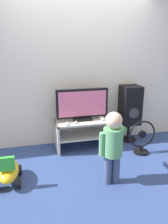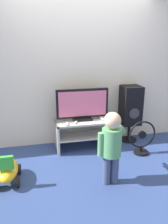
{
  "view_description": "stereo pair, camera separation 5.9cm",
  "coord_description": "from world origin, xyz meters",
  "px_view_note": "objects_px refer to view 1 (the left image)",
  "views": [
    {
      "loc": [
        -0.81,
        -3.12,
        1.71
      ],
      "look_at": [
        0.0,
        0.14,
        0.67
      ],
      "focal_mm": 35.0,
      "sensor_mm": 36.0,
      "label": 1
    },
    {
      "loc": [
        -0.75,
        -3.14,
        1.71
      ],
      "look_at": [
        0.0,
        0.14,
        0.67
      ],
      "focal_mm": 35.0,
      "sensor_mm": 36.0,
      "label": 2
    }
  ],
  "objects_px": {
    "ride_on_toy": "(9,171)",
    "television": "(82,105)",
    "child": "(113,142)",
    "floor_fan": "(142,139)",
    "remote_primary": "(67,124)",
    "speaker_tower": "(130,106)",
    "game_console": "(101,118)",
    "remote_secondary": "(76,123)"
  },
  "relations": [
    {
      "from": "game_console",
      "to": "speaker_tower",
      "type": "height_order",
      "value": "speaker_tower"
    },
    {
      "from": "television",
      "to": "remote_secondary",
      "type": "xyz_separation_m",
      "value": [
        -0.15,
        -0.14,
        -0.25
      ]
    },
    {
      "from": "remote_primary",
      "to": "game_console",
      "type": "bearing_deg",
      "value": 10.98
    },
    {
      "from": "child",
      "to": "speaker_tower",
      "type": "distance_m",
      "value": 1.39
    },
    {
      "from": "speaker_tower",
      "to": "child",
      "type": "bearing_deg",
      "value": -123.61
    },
    {
      "from": "remote_primary",
      "to": "remote_secondary",
      "type": "height_order",
      "value": "same"
    },
    {
      "from": "remote_secondary",
      "to": "floor_fan",
      "type": "xyz_separation_m",
      "value": [
        1.03,
        -0.31,
        -0.26
      ]
    },
    {
      "from": "speaker_tower",
      "to": "ride_on_toy",
      "type": "distance_m",
      "value": 2.28
    },
    {
      "from": "television",
      "to": "floor_fan",
      "type": "bearing_deg",
      "value": -27.12
    },
    {
      "from": "speaker_tower",
      "to": "ride_on_toy",
      "type": "height_order",
      "value": "speaker_tower"
    },
    {
      "from": "television",
      "to": "remote_primary",
      "type": "xyz_separation_m",
      "value": [
        -0.29,
        -0.19,
        -0.25
      ]
    },
    {
      "from": "child",
      "to": "floor_fan",
      "type": "relative_size",
      "value": 1.7
    },
    {
      "from": "remote_primary",
      "to": "remote_secondary",
      "type": "distance_m",
      "value": 0.15
    },
    {
      "from": "ride_on_toy",
      "to": "floor_fan",
      "type": "bearing_deg",
      "value": 9.02
    },
    {
      "from": "remote_primary",
      "to": "remote_secondary",
      "type": "relative_size",
      "value": 1.01
    },
    {
      "from": "child",
      "to": "remote_primary",
      "type": "bearing_deg",
      "value": 115.04
    },
    {
      "from": "television",
      "to": "remote_primary",
      "type": "relative_size",
      "value": 6.49
    },
    {
      "from": "ride_on_toy",
      "to": "television",
      "type": "bearing_deg",
      "value": 33.79
    },
    {
      "from": "television",
      "to": "ride_on_toy",
      "type": "bearing_deg",
      "value": -146.21
    },
    {
      "from": "television",
      "to": "game_console",
      "type": "relative_size",
      "value": 4.43
    },
    {
      "from": "remote_primary",
      "to": "floor_fan",
      "type": "relative_size",
      "value": 0.24
    },
    {
      "from": "remote_primary",
      "to": "child",
      "type": "xyz_separation_m",
      "value": [
        0.42,
        -0.89,
        0.05
      ]
    },
    {
      "from": "remote_secondary",
      "to": "speaker_tower",
      "type": "xyz_separation_m",
      "value": [
        1.04,
        0.22,
        0.15
      ]
    },
    {
      "from": "ride_on_toy",
      "to": "remote_secondary",
      "type": "bearing_deg",
      "value": 32.07
    },
    {
      "from": "game_console",
      "to": "speaker_tower",
      "type": "relative_size",
      "value": 0.19
    },
    {
      "from": "remote_primary",
      "to": "ride_on_toy",
      "type": "height_order",
      "value": "remote_primary"
    },
    {
      "from": "game_console",
      "to": "television",
      "type": "bearing_deg",
      "value": 167.81
    },
    {
      "from": "remote_secondary",
      "to": "game_console",
      "type": "bearing_deg",
      "value": 8.93
    },
    {
      "from": "remote_secondary",
      "to": "speaker_tower",
      "type": "distance_m",
      "value": 1.07
    },
    {
      "from": "speaker_tower",
      "to": "floor_fan",
      "type": "relative_size",
      "value": 1.83
    },
    {
      "from": "television",
      "to": "game_console",
      "type": "height_order",
      "value": "television"
    },
    {
      "from": "television",
      "to": "speaker_tower",
      "type": "height_order",
      "value": "television"
    },
    {
      "from": "remote_primary",
      "to": "ride_on_toy",
      "type": "relative_size",
      "value": 0.25
    },
    {
      "from": "child",
      "to": "floor_fan",
      "type": "bearing_deg",
      "value": 39.84
    },
    {
      "from": "television",
      "to": "speaker_tower",
      "type": "relative_size",
      "value": 0.85
    },
    {
      "from": "child",
      "to": "speaker_tower",
      "type": "xyz_separation_m",
      "value": [
        0.77,
        1.16,
        0.1
      ]
    },
    {
      "from": "game_console",
      "to": "floor_fan",
      "type": "bearing_deg",
      "value": -34.11
    },
    {
      "from": "speaker_tower",
      "to": "game_console",
      "type": "bearing_deg",
      "value": -166.13
    },
    {
      "from": "remote_primary",
      "to": "television",
      "type": "bearing_deg",
      "value": 32.56
    },
    {
      "from": "speaker_tower",
      "to": "ride_on_toy",
      "type": "bearing_deg",
      "value": -157.51
    },
    {
      "from": "game_console",
      "to": "ride_on_toy",
      "type": "height_order",
      "value": "game_console"
    },
    {
      "from": "remote_secondary",
      "to": "child",
      "type": "bearing_deg",
      "value": -73.81
    }
  ]
}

